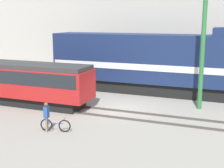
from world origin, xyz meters
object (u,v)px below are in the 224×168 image
(bicycle, at_px, (55,125))
(streetcar, at_px, (19,80))
(person, at_px, (46,114))
(utility_pole_left, at_px, (203,50))
(freight_locomotive, at_px, (149,62))

(bicycle, bearing_deg, streetcar, 143.45)
(person, xyz_separation_m, utility_pole_left, (7.34, 7.74, 3.04))
(bicycle, height_order, person, person)
(freight_locomotive, distance_m, person, 11.59)
(utility_pole_left, bearing_deg, streetcar, -164.66)
(person, bearing_deg, freight_locomotive, 76.05)
(bicycle, distance_m, person, 0.81)
(utility_pole_left, bearing_deg, freight_locomotive, 143.24)
(streetcar, relative_size, bicycle, 6.46)
(streetcar, xyz_separation_m, bicycle, (5.51, -4.08, -1.38))
(freight_locomotive, height_order, bicycle, freight_locomotive)
(freight_locomotive, distance_m, streetcar, 10.46)
(person, bearing_deg, bicycle, 30.72)
(freight_locomotive, bearing_deg, person, -103.95)
(bicycle, xyz_separation_m, person, (-0.40, -0.24, 0.67))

